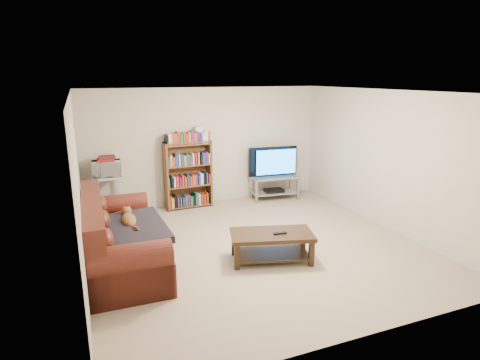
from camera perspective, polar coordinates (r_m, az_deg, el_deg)
name	(u,v)px	position (r m, az deg, el deg)	size (l,w,h in m)	color
floor	(255,246)	(6.45, 2.17, -9.38)	(5.00, 5.00, 0.00)	tan
ceiling	(257,92)	(5.90, 2.40, 12.43)	(5.00, 5.00, 0.00)	white
wall_back	(207,146)	(8.36, -4.72, 4.77)	(5.00, 5.00, 0.00)	silver
wall_front	(363,230)	(4.02, 17.05, -6.84)	(5.00, 5.00, 0.00)	silver
wall_left	(79,190)	(5.57, -21.95, -1.29)	(5.00, 5.00, 0.00)	silver
wall_right	(387,160)	(7.42, 20.23, 2.65)	(5.00, 5.00, 0.00)	silver
sofa	(117,243)	(5.97, -17.13, -8.51)	(1.05, 2.36, 1.00)	#541E15
blanket	(131,229)	(5.74, -15.26, -6.79)	(0.91, 1.17, 0.10)	black
cat	(129,220)	(5.92, -15.51, -5.53)	(0.26, 0.64, 0.19)	brown
coffee_table	(272,241)	(5.89, 4.53, -8.68)	(1.30, 0.89, 0.43)	black
remote	(280,233)	(5.81, 5.71, -7.55)	(0.19, 0.05, 0.02)	black
tv_stand	(274,184)	(8.76, 4.89, -0.52)	(1.05, 0.54, 0.51)	#999EA3
television	(275,162)	(8.64, 4.96, 2.55)	(1.09, 0.14, 0.63)	black
dvd_player	(274,190)	(8.80, 4.87, -1.49)	(0.41, 0.28, 0.06)	black
bookshelf	(188,174)	(8.15, -7.39, 0.88)	(0.96, 0.34, 1.37)	brown
shelf_clutter	(191,136)	(8.05, -6.92, 6.28)	(0.70, 0.24, 0.28)	silver
microwave_stand	(109,192)	(7.85, -18.18, -1.58)	(0.54, 0.40, 0.83)	silver
microwave	(107,169)	(7.75, -18.44, 1.55)	(0.51, 0.35, 0.28)	silver
game_boxes	(106,160)	(7.71, -18.54, 2.76)	(0.30, 0.26, 0.05)	maroon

